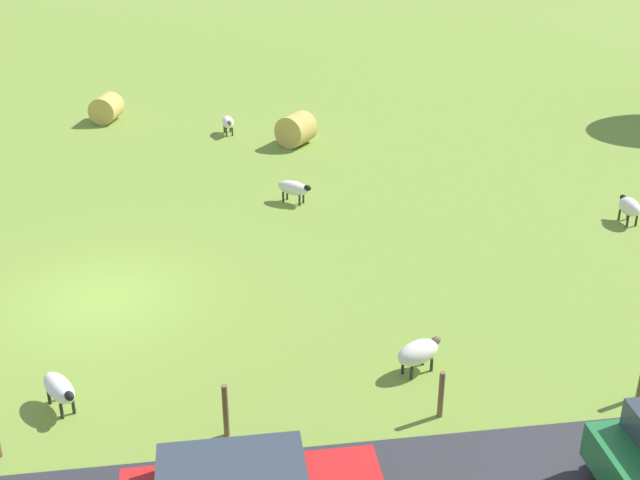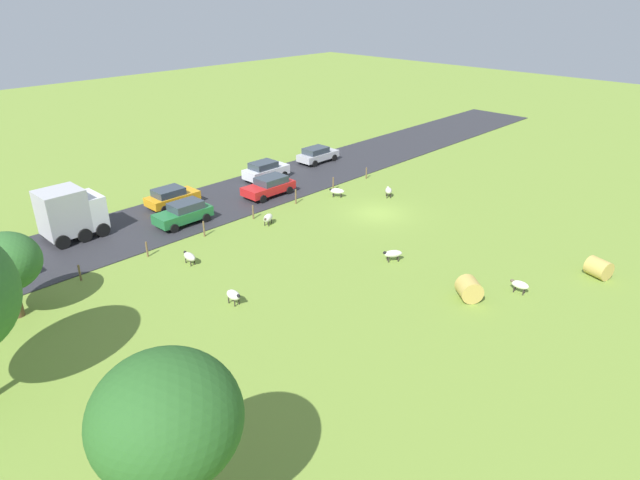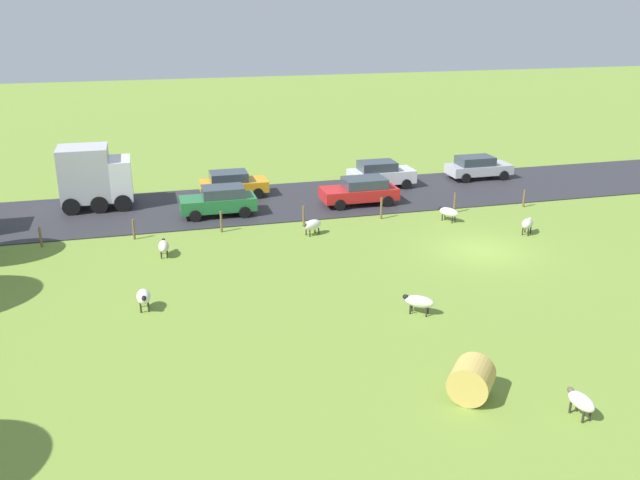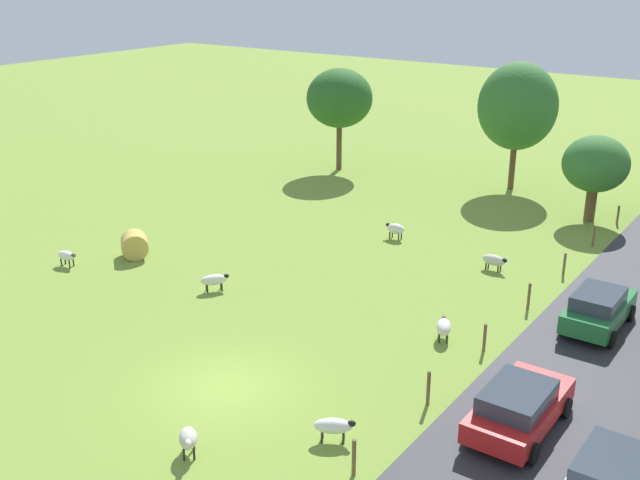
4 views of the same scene
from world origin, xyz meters
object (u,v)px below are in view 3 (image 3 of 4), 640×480
object	(u,v)px
sheep_4	(419,302)
car_2	(219,200)
sheep_2	(312,225)
truck_2	(94,176)
sheep_0	(527,224)
car_0	(360,190)
car_3	(478,167)
car_4	(232,183)
car_1	(380,174)
hay_bale_0	(471,380)
sheep_3	(144,297)
sheep_6	(581,401)
sheep_1	(164,246)
sheep_5	(449,212)

from	to	relation	value
sheep_4	car_2	size ratio (longest dim) A/B	0.29
sheep_2	truck_2	size ratio (longest dim) A/B	0.31
sheep_0	car_0	size ratio (longest dim) A/B	0.23
sheep_2	sheep_4	distance (m)	10.26
car_2	car_3	size ratio (longest dim) A/B	0.98
sheep_0	car_4	bearing A→B (deg)	51.47
car_4	car_1	bearing A→B (deg)	-91.82
sheep_4	hay_bale_0	distance (m)	5.91
sheep_3	sheep_6	world-z (taller)	sheep_3
sheep_1	hay_bale_0	world-z (taller)	hay_bale_0
sheep_6	car_2	world-z (taller)	car_2
car_1	hay_bale_0	bearing A→B (deg)	166.72
sheep_3	car_1	bearing A→B (deg)	-45.45
sheep_0	car_0	world-z (taller)	car_0
sheep_5	car_1	distance (m)	7.67
sheep_5	truck_2	bearing A→B (deg)	67.87
sheep_3	truck_2	distance (m)	15.10
truck_2	car_4	size ratio (longest dim) A/B	0.97
sheep_0	sheep_5	world-z (taller)	sheep_0
sheep_0	sheep_1	bearing A→B (deg)	85.04
car_2	sheep_3	bearing A→B (deg)	159.23
car_2	car_3	bearing A→B (deg)	-78.02
car_3	car_4	bearing A→B (deg)	90.44
sheep_0	car_2	world-z (taller)	car_2
car_0	car_2	size ratio (longest dim) A/B	1.07
car_1	sheep_1	bearing A→B (deg)	122.71
sheep_1	car_2	bearing A→B (deg)	-30.37
sheep_5	car_0	distance (m)	5.64
sheep_4	sheep_6	bearing A→B (deg)	-166.27
sheep_1	truck_2	size ratio (longest dim) A/B	0.31
sheep_6	sheep_3	bearing A→B (deg)	48.43
sheep_1	sheep_4	xyz separation A→B (m)	(-8.94, -9.17, 0.02)
sheep_3	sheep_4	bearing A→B (deg)	-106.98
car_1	sheep_2	bearing A→B (deg)	140.24
car_3	truck_2	bearing A→B (deg)	90.95
car_0	car_4	size ratio (longest dim) A/B	1.10
sheep_3	car_4	distance (m)	16.14
car_3	hay_bale_0	bearing A→B (deg)	152.36
sheep_0	sheep_3	size ratio (longest dim) A/B	0.95
truck_2	car_3	size ratio (longest dim) A/B	0.92
sheep_0	car_1	size ratio (longest dim) A/B	0.24
sheep_6	car_2	xyz separation A→B (m)	(22.18, 7.71, 0.38)
sheep_4	truck_2	distance (m)	21.97
sheep_1	car_0	world-z (taller)	car_0
sheep_1	sheep_2	size ratio (longest dim) A/B	1.00
car_1	sheep_3	bearing A→B (deg)	134.55
car_1	car_3	xyz separation A→B (m)	(0.43, -7.08, -0.08)
car_4	sheep_1	bearing A→B (deg)	153.85
sheep_3	car_0	distance (m)	17.12
sheep_3	car_1	world-z (taller)	car_1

